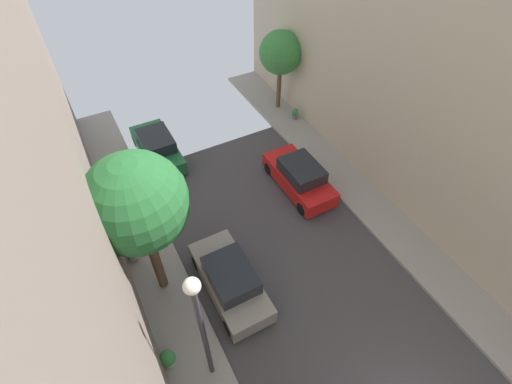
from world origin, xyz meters
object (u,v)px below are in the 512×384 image
(street_tree_1, at_px, (281,53))
(parked_car_left_4, at_px, (157,148))
(potted_plant_1, at_px, (105,185))
(potted_plant_3, at_px, (168,359))
(potted_plant_5, at_px, (131,250))
(parked_car_right_3, at_px, (300,177))
(parked_car_left_3, at_px, (230,280))
(potted_plant_4, at_px, (295,113))
(lamp_post, at_px, (200,321))
(street_tree_0, at_px, (136,204))

(street_tree_1, bearing_deg, parked_car_left_4, -172.83)
(potted_plant_1, distance_m, potted_plant_3, 9.11)
(potted_plant_5, bearing_deg, parked_car_right_3, 2.00)
(parked_car_left_3, height_order, parked_car_left_4, same)
(parked_car_right_3, bearing_deg, potted_plant_5, -178.00)
(parked_car_right_3, xyz_separation_m, potted_plant_4, (2.83, 4.86, -0.23))
(parked_car_left_3, height_order, street_tree_1, street_tree_1)
(street_tree_1, relative_size, lamp_post, 0.81)
(parked_car_left_4, bearing_deg, parked_car_left_3, -90.00)
(potted_plant_1, relative_size, potted_plant_3, 1.18)
(street_tree_1, bearing_deg, parked_car_right_3, -111.97)
(parked_car_right_3, distance_m, potted_plant_3, 9.93)
(potted_plant_1, xyz_separation_m, potted_plant_4, (11.27, 0.89, -0.18))
(lamp_post, bearing_deg, potted_plant_3, 143.85)
(street_tree_1, xyz_separation_m, potted_plant_3, (-11.08, -11.55, -3.02))
(potted_plant_1, relative_size, potted_plant_4, 1.46)
(lamp_post, bearing_deg, potted_plant_5, 100.55)
(potted_plant_3, relative_size, potted_plant_4, 1.24)
(parked_car_left_3, relative_size, parked_car_left_4, 1.00)
(street_tree_0, xyz_separation_m, street_tree_1, (10.26, 8.50, -1.28))
(potted_plant_4, bearing_deg, potted_plant_3, -138.57)
(potted_plant_1, bearing_deg, parked_car_left_4, 25.32)
(potted_plant_4, distance_m, potted_plant_5, 12.33)
(parked_car_left_4, bearing_deg, street_tree_0, -106.89)
(street_tree_0, relative_size, potted_plant_5, 6.66)
(parked_car_right_3, distance_m, street_tree_0, 8.99)
(potted_plant_5, bearing_deg, potted_plant_1, 90.92)
(potted_plant_3, bearing_deg, street_tree_0, 75.00)
(parked_car_right_3, bearing_deg, street_tree_1, 68.03)
(street_tree_1, relative_size, potted_plant_4, 7.32)
(parked_car_right_3, height_order, potted_plant_4, parked_car_right_3)
(street_tree_1, bearing_deg, potted_plant_3, -133.81)
(potted_plant_3, height_order, potted_plant_5, potted_plant_5)
(street_tree_0, distance_m, lamp_post, 4.05)
(potted_plant_1, xyz_separation_m, lamp_post, (1.13, -9.98, 3.28))
(parked_car_left_4, distance_m, street_tree_0, 8.88)
(street_tree_1, bearing_deg, potted_plant_5, -148.54)
(street_tree_1, xyz_separation_m, lamp_post, (-9.88, -12.42, 0.32))
(street_tree_1, height_order, potted_plant_1, street_tree_1)
(street_tree_1, bearing_deg, lamp_post, -128.52)
(street_tree_0, distance_m, potted_plant_4, 13.35)
(lamp_post, bearing_deg, street_tree_0, 95.46)
(parked_car_right_3, height_order, potted_plant_5, parked_car_right_3)
(street_tree_0, height_order, potted_plant_3, street_tree_0)
(parked_car_left_3, xyz_separation_m, street_tree_0, (-2.27, 1.43, 4.18))
(parked_car_left_4, height_order, potted_plant_4, parked_car_left_4)
(parked_car_left_4, height_order, potted_plant_3, parked_car_left_4)
(potted_plant_4, xyz_separation_m, lamp_post, (-10.13, -10.87, 3.46))
(parked_car_right_3, xyz_separation_m, street_tree_1, (2.58, 6.41, 2.90))
(parked_car_left_4, relative_size, potted_plant_4, 6.53)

